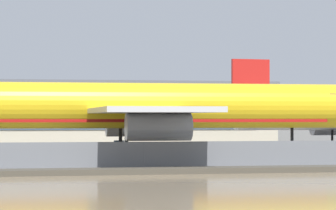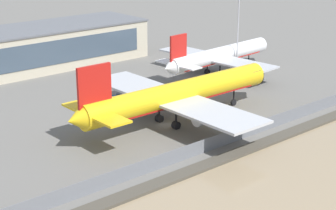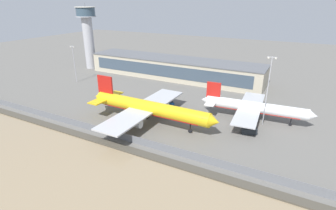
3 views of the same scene
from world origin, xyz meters
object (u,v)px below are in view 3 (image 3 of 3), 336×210
object	(u,v)px
baggage_tug	(171,103)
ops_van	(250,131)
apron_light_mast_apron_west	(268,89)
passenger_jet_white_red	(253,107)
control_tower	(88,32)
apron_light_mast_apron_east	(74,62)
cargo_jet_yellow	(148,108)

from	to	relation	value
baggage_tug	ops_van	distance (m)	38.81
baggage_tug	apron_light_mast_apron_west	world-z (taller)	apron_light_mast_apron_west
passenger_jet_white_red	control_tower	xyz separation A→B (m)	(-115.85, 34.53, 19.27)
baggage_tug	apron_light_mast_apron_west	distance (m)	42.06
ops_van	control_tower	world-z (taller)	control_tower
baggage_tug	apron_light_mast_apron_east	size ratio (longest dim) A/B	0.17
passenger_jet_white_red	ops_van	xyz separation A→B (m)	(1.66, -12.85, -3.85)
baggage_tug	apron_light_mast_apron_east	world-z (taller)	apron_light_mast_apron_east
control_tower	cargo_jet_yellow	bearing A→B (deg)	-34.59
baggage_tug	ops_van	size ratio (longest dim) A/B	0.64
ops_van	apron_light_mast_apron_east	distance (m)	103.21
baggage_tug	control_tower	distance (m)	91.19
passenger_jet_white_red	apron_light_mast_apron_east	size ratio (longest dim) A/B	2.10
apron_light_mast_apron_west	apron_light_mast_apron_east	size ratio (longest dim) A/B	1.26
control_tower	apron_light_mast_apron_west	distance (m)	126.32
apron_light_mast_apron_east	ops_van	bearing A→B (deg)	-9.99
passenger_jet_white_red	apron_light_mast_apron_east	bearing A→B (deg)	177.15
baggage_tug	apron_light_mast_apron_west	xyz separation A→B (m)	(39.82, -1.41, 13.48)
baggage_tug	ops_van	bearing A→B (deg)	-17.31
baggage_tug	control_tower	world-z (taller)	control_tower
passenger_jet_white_red	control_tower	distance (m)	122.41
cargo_jet_yellow	apron_light_mast_apron_east	distance (m)	70.26
ops_van	apron_light_mast_apron_east	xyz separation A→B (m)	(-101.14, 17.81, 10.28)
control_tower	apron_light_mast_apron_west	xyz separation A→B (m)	(120.27, -37.25, -10.12)
passenger_jet_white_red	apron_light_mast_apron_east	world-z (taller)	apron_light_mast_apron_east
cargo_jet_yellow	apron_light_mast_apron_east	size ratio (longest dim) A/B	2.62
ops_van	cargo_jet_yellow	bearing A→B (deg)	-166.63
ops_van	control_tower	distance (m)	128.79
passenger_jet_white_red	control_tower	world-z (taller)	control_tower
baggage_tug	apron_light_mast_apron_east	xyz separation A→B (m)	(-64.09, 6.27, 10.75)
ops_van	apron_light_mast_apron_west	xyz separation A→B (m)	(2.77, 10.14, 13.00)
cargo_jet_yellow	apron_light_mast_apron_east	world-z (taller)	apron_light_mast_apron_east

